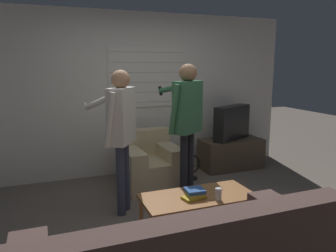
% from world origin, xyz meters
% --- Properties ---
extents(ground_plane, '(16.00, 16.00, 0.00)m').
position_xyz_m(ground_plane, '(0.00, 0.00, 0.00)').
color(ground_plane, '#665B51').
extents(wall_back, '(5.20, 0.08, 2.55)m').
position_xyz_m(wall_back, '(0.00, 2.03, 1.28)').
color(wall_back, silver).
rests_on(wall_back, ground_plane).
extents(armchair_beige, '(0.83, 0.83, 0.79)m').
position_xyz_m(armchair_beige, '(-0.04, 1.33, 0.32)').
color(armchair_beige, '#C6B289').
rests_on(armchair_beige, ground_plane).
extents(coffee_table, '(1.18, 0.55, 0.41)m').
position_xyz_m(coffee_table, '(0.03, -0.16, 0.37)').
color(coffee_table, brown).
rests_on(coffee_table, ground_plane).
extents(tv_stand, '(1.04, 0.50, 0.51)m').
position_xyz_m(tv_stand, '(1.51, 1.61, 0.25)').
color(tv_stand, '#4C3D2D').
rests_on(tv_stand, ground_plane).
extents(tv, '(0.80, 0.53, 0.57)m').
position_xyz_m(tv, '(1.51, 1.62, 0.79)').
color(tv, black).
rests_on(tv, tv_stand).
extents(person_left_standing, '(0.58, 0.79, 1.69)m').
position_xyz_m(person_left_standing, '(-0.60, 0.60, 1.08)').
color(person_left_standing, '#33384C').
rests_on(person_left_standing, ground_plane).
extents(person_right_standing, '(0.52, 0.87, 1.76)m').
position_xyz_m(person_right_standing, '(0.30, 0.75, 1.12)').
color(person_right_standing, black).
rests_on(person_right_standing, ground_plane).
extents(book_stack, '(0.26, 0.21, 0.09)m').
position_xyz_m(book_stack, '(-0.03, -0.20, 0.46)').
color(book_stack, gold).
rests_on(book_stack, coffee_table).
extents(soda_can, '(0.07, 0.07, 0.13)m').
position_xyz_m(soda_can, '(0.17, -0.33, 0.47)').
color(soda_can, silver).
rests_on(soda_can, coffee_table).
extents(spare_remote, '(0.08, 0.14, 0.02)m').
position_xyz_m(spare_remote, '(0.04, -0.12, 0.42)').
color(spare_remote, black).
rests_on(spare_remote, coffee_table).
extents(floor_fan, '(0.31, 0.20, 0.39)m').
position_xyz_m(floor_fan, '(0.65, 1.37, 0.18)').
color(floor_fan, black).
rests_on(floor_fan, ground_plane).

